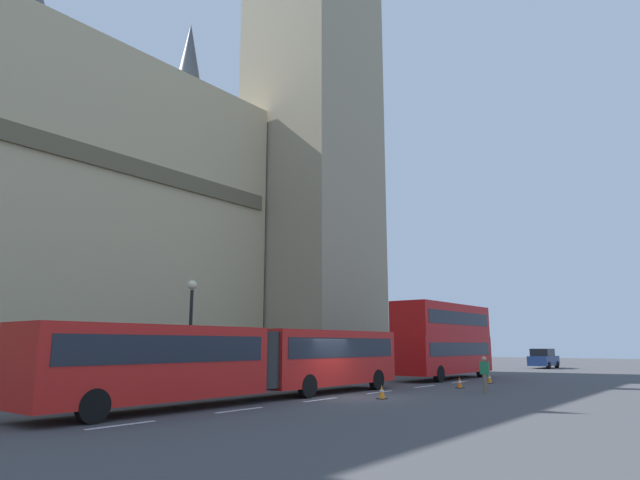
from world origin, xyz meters
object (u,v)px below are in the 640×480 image
object	(u,v)px
traffic_cone_west	(382,392)
street_lamp	(190,327)
traffic_cone_east	(490,378)
traffic_cone_middle	(460,383)
pedestrian_near_cones	(485,373)
double_decker_bus	(444,337)
articulated_bus	(253,357)
sedan_lead	(543,359)

from	to	relation	value
traffic_cone_west	street_lamp	size ratio (longest dim) A/B	0.11
traffic_cone_east	traffic_cone_middle	bearing A→B (deg)	-177.95
pedestrian_near_cones	traffic_cone_west	bearing A→B (deg)	156.70
pedestrian_near_cones	double_decker_bus	bearing A→B (deg)	35.06
articulated_bus	traffic_cone_east	distance (m)	16.50
double_decker_bus	street_lamp	distance (m)	18.32
articulated_bus	traffic_cone_west	distance (m)	5.63
articulated_bus	sedan_lead	distance (m)	39.55
traffic_cone_east	traffic_cone_west	bearing A→B (deg)	-179.98
double_decker_bus	traffic_cone_west	world-z (taller)	double_decker_bus
double_decker_bus	pedestrian_near_cones	world-z (taller)	double_decker_bus
traffic_cone_west	street_lamp	world-z (taller)	street_lamp
articulated_bus	traffic_cone_east	world-z (taller)	articulated_bus
articulated_bus	traffic_cone_east	xyz separation A→B (m)	(15.98, -3.81, -1.46)
articulated_bus	pedestrian_near_cones	distance (m)	11.21
sedan_lead	traffic_cone_west	size ratio (longest dim) A/B	7.59
traffic_cone_middle	pedestrian_near_cones	size ratio (longest dim) A/B	0.34
articulated_bus	street_lamp	bearing A→B (deg)	85.39
articulated_bus	pedestrian_near_cones	xyz separation A→B (m)	(9.33, -6.17, -0.83)
pedestrian_near_cones	street_lamp	bearing A→B (deg)	130.02
sedan_lead	traffic_cone_west	xyz separation A→B (m)	(-35.67, -3.67, -0.63)
double_decker_bus	traffic_cone_middle	bearing A→B (deg)	-149.50
double_decker_bus	pedestrian_near_cones	size ratio (longest dim) A/B	6.06
articulated_bus	sedan_lead	world-z (taller)	articulated_bus
traffic_cone_middle	pedestrian_near_cones	xyz separation A→B (m)	(-2.04, -2.19, 0.63)
articulated_bus	traffic_cone_east	size ratio (longest dim) A/B	32.30
sedan_lead	street_lamp	bearing A→B (deg)	173.22
sedan_lead	traffic_cone_west	distance (m)	35.86
street_lamp	pedestrian_near_cones	xyz separation A→B (m)	(8.96, -10.67, -2.14)
traffic_cone_west	traffic_cone_east	distance (m)	12.12
traffic_cone_east	street_lamp	size ratio (longest dim) A/B	0.11
sedan_lead	traffic_cone_east	xyz separation A→B (m)	(-23.56, -3.66, -0.63)
pedestrian_near_cones	sedan_lead	bearing A→B (deg)	11.26
articulated_bus	street_lamp	world-z (taller)	street_lamp
articulated_bus	pedestrian_near_cones	bearing A→B (deg)	-33.48
sedan_lead	traffic_cone_east	bearing A→B (deg)	-171.16
double_decker_bus	traffic_cone_middle	size ratio (longest dim) A/B	17.65
sedan_lead	pedestrian_near_cones	bearing A→B (deg)	-168.74
double_decker_bus	street_lamp	bearing A→B (deg)	165.76
articulated_bus	traffic_cone_middle	size ratio (longest dim) A/B	32.30
sedan_lead	traffic_cone_middle	size ratio (longest dim) A/B	7.59
articulated_bus	pedestrian_near_cones	world-z (taller)	articulated_bus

